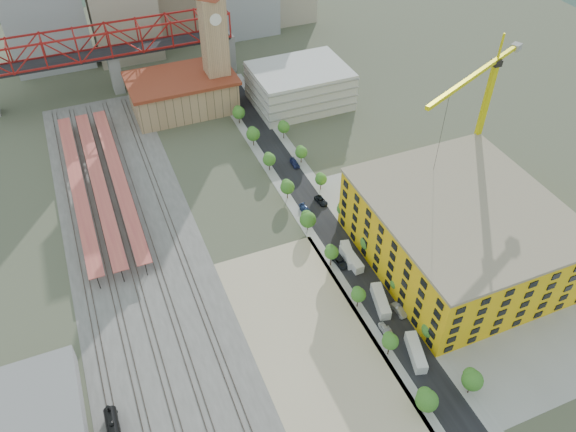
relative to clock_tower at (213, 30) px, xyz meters
name	(u,v)px	position (x,y,z in m)	size (l,w,h in m)	color
ground	(280,251)	(-8.00, -79.99, -28.70)	(400.00, 400.00, 0.00)	#474C38
ballast_strip	(135,245)	(-44.00, -62.49, -28.67)	(36.00, 165.00, 0.06)	#605E59
dirt_lot	(314,346)	(-12.00, -111.49, -28.67)	(28.00, 67.00, 0.06)	tan
street_asphalt	(311,203)	(8.00, -64.99, -28.67)	(12.00, 170.00, 0.06)	black
sidewalk_west	(294,208)	(2.50, -64.99, -28.68)	(3.00, 170.00, 0.04)	gray
sidewalk_east	(327,199)	(13.50, -64.99, -28.68)	(3.00, 170.00, 0.04)	gray
construction_pad	(462,255)	(37.00, -99.99, -28.67)	(50.00, 90.00, 0.06)	gray
rail_tracks	(128,246)	(-45.80, -62.49, -28.55)	(26.56, 160.00, 0.18)	#382B23
platform_canopies	(98,180)	(-49.00, -34.99, -24.70)	(16.00, 80.00, 4.12)	#D66852
station_hall	(183,93)	(-13.00, 2.01, -22.03)	(38.00, 24.00, 13.10)	tan
clock_tower	(213,30)	(0.00, 0.00, 0.00)	(12.00, 12.00, 52.00)	tan
parking_garage	(300,86)	(28.00, -9.99, -21.70)	(34.00, 26.00, 14.00)	silver
truss_bridge	(109,44)	(-33.00, 25.01, -9.83)	(94.00, 9.60, 25.60)	gray
construction_building	(460,232)	(34.00, -99.99, -19.29)	(44.60, 50.60, 18.80)	yellow
warehouse	(27,432)	(-74.00, -109.99, -26.20)	(22.00, 32.00, 5.00)	gray
street_trees	(325,224)	(8.00, -74.99, -28.70)	(15.40, 124.40, 8.00)	#2A6C20
distant_hills	(204,71)	(37.28, 180.01, -108.23)	(647.00, 264.00, 227.00)	#4C6B59
tower_crane	(481,103)	(52.96, -76.09, 1.36)	(42.17, 20.41, 48.70)	yellow
site_trailer_a	(416,352)	(8.00, -122.73, -27.34)	(2.60, 9.89, 2.71)	silver
site_trailer_b	(381,301)	(8.00, -106.66, -27.33)	(2.62, 9.96, 2.73)	silver
site_trailer_c	(351,259)	(8.00, -91.12, -27.41)	(2.47, 9.39, 2.57)	silver
site_trailer_d	(348,255)	(8.00, -89.37, -27.47)	(2.36, 8.97, 2.46)	silver
car_0	(385,330)	(5.00, -114.17, -27.97)	(1.72, 4.27, 1.46)	silver
car_1	(389,335)	(5.00, -115.99, -27.90)	(1.69, 4.84, 1.60)	gray
car_2	(340,262)	(5.00, -90.57, -27.96)	(2.44, 5.29, 1.47)	black
car_3	(306,210)	(5.00, -68.17, -27.91)	(2.21, 5.45, 1.58)	navy
car_4	(400,312)	(11.00, -111.00, -28.03)	(1.58, 3.92, 1.34)	silver
car_5	(399,310)	(11.00, -110.47, -27.89)	(1.70, 4.88, 1.61)	gray
car_6	(321,201)	(11.00, -65.78, -28.00)	(2.30, 5.00, 1.39)	black
car_7	(295,163)	(11.00, -45.58, -27.97)	(2.04, 5.01, 1.45)	navy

